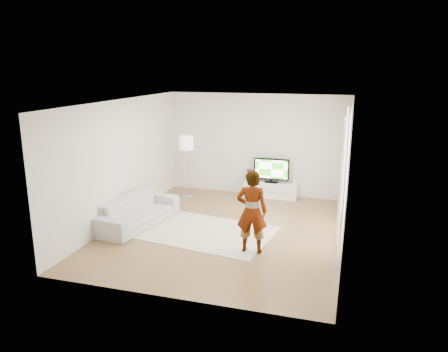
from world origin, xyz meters
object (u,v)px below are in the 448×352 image
(rug, at_px, (208,232))
(sofa, at_px, (137,211))
(player, at_px, (252,211))
(television, at_px, (271,170))
(media_console, at_px, (271,190))
(floor_lamp, at_px, (186,146))

(rug, bearing_deg, sofa, 179.88)
(player, distance_m, sofa, 2.94)
(television, relative_size, sofa, 0.43)
(television, xyz_separation_m, sofa, (-2.49, -3.03, -0.45))
(media_console, xyz_separation_m, floor_lamp, (-2.21, -0.62, 1.23))
(player, bearing_deg, sofa, -20.17)
(floor_lamp, bearing_deg, rug, -59.59)
(rug, bearing_deg, floor_lamp, 120.41)
(player, xyz_separation_m, floor_lamp, (-2.54, 3.08, 0.61))
(player, xyz_separation_m, sofa, (-2.81, 0.70, -0.50))
(media_console, xyz_separation_m, player, (0.33, -3.70, 0.62))
(television, height_order, player, player)
(player, relative_size, sofa, 0.73)
(rug, height_order, sofa, sofa)
(floor_lamp, bearing_deg, media_console, 15.64)
(rug, bearing_deg, television, 75.04)
(sofa, bearing_deg, television, -30.85)
(floor_lamp, bearing_deg, sofa, -96.55)
(media_console, xyz_separation_m, rug, (-0.81, -3.01, -0.20))
(player, bearing_deg, rug, -37.60)
(floor_lamp, bearing_deg, television, 16.30)
(player, height_order, sofa, player)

